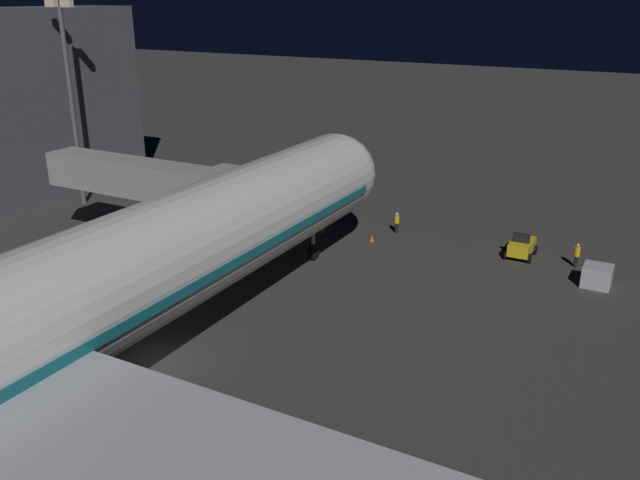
% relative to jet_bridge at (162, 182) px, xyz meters
% --- Properties ---
extents(ground_plane, '(320.00, 320.00, 0.00)m').
position_rel_jet_bridge_xyz_m(ground_plane, '(-9.82, 12.16, -5.61)').
color(ground_plane, '#383533').
extents(jet_bridge, '(17.76, 3.40, 7.15)m').
position_rel_jet_bridge_xyz_m(jet_bridge, '(0.00, 0.00, 0.00)').
color(jet_bridge, '#9E9E99').
rests_on(jet_bridge, ground_plane).
extents(apron_floodlight_mast, '(2.90, 0.50, 17.80)m').
position_rel_jet_bridge_xyz_m(apron_floodlight_mast, '(15.68, -6.53, 4.72)').
color(apron_floodlight_mast, '#59595E').
rests_on(apron_floodlight_mast, ground_plane).
extents(baggage_tug_spare, '(1.86, 2.79, 1.95)m').
position_rel_jet_bridge_xyz_m(baggage_tug_spare, '(-23.03, -12.29, -4.83)').
color(baggage_tug_spare, yellow).
rests_on(baggage_tug_spare, ground_plane).
extents(baggage_container_near_belt, '(1.82, 1.76, 1.42)m').
position_rel_jet_bridge_xyz_m(baggage_container_near_belt, '(-28.63, -9.35, -4.90)').
color(baggage_container_near_belt, '#B7BABF').
rests_on(baggage_container_near_belt, ground_plane).
extents(ground_crew_near_nose_gear, '(0.40, 0.40, 1.77)m').
position_rel_jet_bridge_xyz_m(ground_crew_near_nose_gear, '(-26.89, -12.15, -4.64)').
color(ground_crew_near_nose_gear, black).
rests_on(ground_crew_near_nose_gear, ground_plane).
extents(ground_crew_marshaller_fwd, '(0.40, 0.40, 1.75)m').
position_rel_jet_bridge_xyz_m(ground_crew_marshaller_fwd, '(-12.96, -12.70, -4.65)').
color(ground_crew_marshaller_fwd, black).
rests_on(ground_crew_marshaller_fwd, ground_plane).
extents(traffic_cone_nose_port, '(0.36, 0.36, 0.55)m').
position_rel_jet_bridge_xyz_m(traffic_cone_nose_port, '(-12.02, -9.98, -5.34)').
color(traffic_cone_nose_port, orange).
rests_on(traffic_cone_nose_port, ground_plane).
extents(traffic_cone_nose_starboard, '(0.36, 0.36, 0.55)m').
position_rel_jet_bridge_xyz_m(traffic_cone_nose_starboard, '(-7.62, -9.98, -5.34)').
color(traffic_cone_nose_starboard, orange).
rests_on(traffic_cone_nose_starboard, ground_plane).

